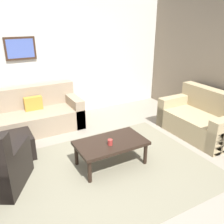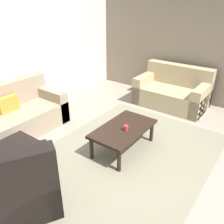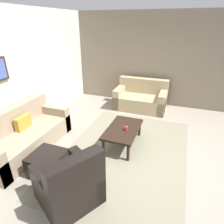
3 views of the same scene
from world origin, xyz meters
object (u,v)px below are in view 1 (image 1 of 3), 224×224
couch_loveseat (203,120)px  ottoman (16,146)px  cup (110,142)px  couch_main (30,116)px  coffee_table (111,144)px  framed_artwork (20,48)px

couch_loveseat → ottoman: 3.58m
ottoman → cup: cup is taller
couch_loveseat → cup: bearing=-175.7°
couch_main → couch_loveseat: (3.02, -1.87, -0.00)m
couch_loveseat → coffee_table: 2.17m
coffee_table → framed_artwork: (-0.80, 2.37, 1.27)m
ottoman → framed_artwork: size_ratio=0.92×
framed_artwork → ottoman: bearing=-109.9°
couch_main → couch_loveseat: size_ratio=1.34×
couch_main → cup: size_ratio=23.29×
couch_loveseat → framed_artwork: (-2.96, 2.28, 1.33)m
couch_main → cup: couch_main is taller
couch_loveseat → cup: size_ratio=17.34×
ottoman → coffee_table: bearing=-36.9°
framed_artwork → couch_main: bearing=-98.7°
cup → couch_loveseat: bearing=4.3°
couch_main → cup: 2.20m
couch_loveseat → framed_artwork: bearing=142.4°
couch_main → ottoman: bearing=-114.2°
cup → framed_artwork: 2.82m
framed_artwork → couch_loveseat: bearing=-37.6°
couch_main → coffee_table: bearing=-66.2°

